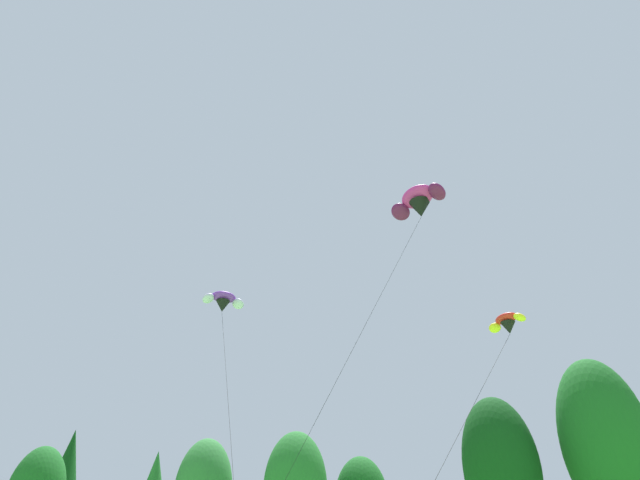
{
  "coord_description": "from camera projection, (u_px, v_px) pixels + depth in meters",
  "views": [
    {
      "loc": [
        5.62,
        7.75,
        1.87
      ],
      "look_at": [
        -0.33,
        24.79,
        12.95
      ],
      "focal_mm": 29.21,
      "sensor_mm": 36.0,
      "label": 1
    }
  ],
  "objects": [
    {
      "name": "parafoil_kite_far_magenta",
      "position": [
        419.0,
        202.0,
        30.06
      ],
      "size": [
        7.79,
        9.28,
        18.83
      ],
      "color": "#D12893"
    },
    {
      "name": "treeline_tree_g",
      "position": [
        501.0,
        468.0,
        33.55
      ],
      "size": [
        4.87,
        4.87,
        11.36
      ],
      "color": "#472D19",
      "rests_on": "ground_plane"
    },
    {
      "name": "treeline_tree_h",
      "position": [
        606.0,
        442.0,
        32.7
      ],
      "size": [
        5.43,
        5.43,
        13.45
      ],
      "color": "#472D19",
      "rests_on": "ground_plane"
    },
    {
      "name": "parafoil_kite_mid_red_yellow",
      "position": [
        507.0,
        323.0,
        23.19
      ],
      "size": [
        4.87,
        10.22,
        9.7
      ],
      "color": "red"
    },
    {
      "name": "parafoil_kite_high_purple",
      "position": [
        223.0,
        301.0,
        30.56
      ],
      "size": [
        7.14,
        8.54,
        13.79
      ],
      "color": "purple"
    }
  ]
}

